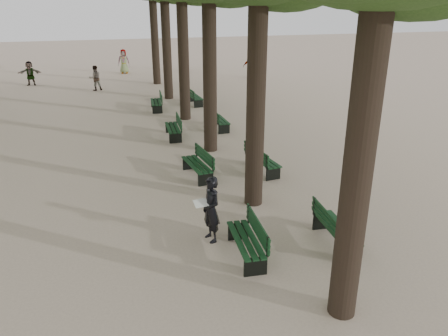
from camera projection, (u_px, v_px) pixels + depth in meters
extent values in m
plane|color=tan|center=(236.00, 267.00, 9.83)|extent=(120.00, 120.00, 0.00)
cylinder|color=#33261C|center=(363.00, 124.00, 7.06)|extent=(0.52, 0.52, 7.50)
cylinder|color=#33261C|center=(257.00, 75.00, 11.53)|extent=(0.52, 0.52, 7.50)
cylinder|color=#33261C|center=(210.00, 53.00, 16.01)|extent=(0.52, 0.52, 7.50)
cylinder|color=#33261C|center=(183.00, 41.00, 20.48)|extent=(0.52, 0.52, 7.50)
cylinder|color=#33261C|center=(166.00, 33.00, 24.95)|extent=(0.52, 0.52, 7.50)
cylinder|color=#33261C|center=(154.00, 28.00, 29.42)|extent=(0.52, 0.52, 7.50)
cube|color=black|center=(245.00, 248.00, 10.15)|extent=(0.65, 1.83, 0.45)
cube|color=black|center=(246.00, 239.00, 10.07)|extent=(0.67, 1.83, 0.04)
cube|color=black|center=(258.00, 228.00, 10.02)|extent=(0.17, 1.80, 0.40)
cube|color=black|center=(197.00, 171.00, 14.68)|extent=(0.73, 1.85, 0.45)
cube|color=black|center=(197.00, 164.00, 14.60)|extent=(0.75, 1.85, 0.04)
cube|color=black|center=(204.00, 156.00, 14.60)|extent=(0.25, 1.79, 0.40)
cube|color=black|center=(173.00, 133.00, 18.82)|extent=(0.63, 1.83, 0.45)
cube|color=black|center=(173.00, 128.00, 18.74)|extent=(0.65, 1.83, 0.04)
cube|color=black|center=(179.00, 121.00, 18.70)|extent=(0.15, 1.80, 0.40)
cube|color=black|center=(156.00, 106.00, 23.46)|extent=(0.67, 1.84, 0.45)
cube|color=black|center=(156.00, 102.00, 23.37)|extent=(0.69, 1.84, 0.04)
cube|color=black|center=(161.00, 97.00, 23.33)|extent=(0.19, 1.80, 0.40)
cube|color=black|center=(336.00, 236.00, 10.65)|extent=(0.68, 1.84, 0.45)
cube|color=black|center=(337.00, 228.00, 10.57)|extent=(0.70, 1.84, 0.04)
cube|color=black|center=(327.00, 219.00, 10.42)|extent=(0.20, 1.80, 0.40)
cube|color=black|center=(263.00, 166.00, 15.12)|extent=(0.73, 1.85, 0.45)
cube|color=black|center=(263.00, 160.00, 15.04)|extent=(0.75, 1.85, 0.04)
cube|color=black|center=(256.00, 153.00, 14.84)|extent=(0.25, 1.79, 0.40)
cube|color=black|center=(220.00, 124.00, 20.07)|extent=(0.53, 1.80, 0.45)
cube|color=black|center=(220.00, 119.00, 19.99)|extent=(0.55, 1.80, 0.04)
cube|color=black|center=(214.00, 114.00, 19.82)|extent=(0.05, 1.80, 0.40)
cube|color=black|center=(195.00, 101.00, 24.69)|extent=(0.61, 1.82, 0.45)
cube|color=black|center=(195.00, 97.00, 24.61)|extent=(0.63, 1.83, 0.04)
cube|color=black|center=(190.00, 92.00, 24.43)|extent=(0.13, 1.80, 0.40)
imported|color=black|center=(211.00, 209.00, 10.62)|extent=(0.49, 0.74, 1.69)
cube|color=white|center=(201.00, 203.00, 10.48)|extent=(0.37, 0.29, 0.12)
imported|color=#262628|center=(183.00, 59.00, 35.89)|extent=(0.60, 1.24, 1.85)
imported|color=#262628|center=(95.00, 78.00, 28.29)|extent=(0.82, 0.47, 1.59)
imported|color=#262628|center=(30.00, 73.00, 29.95)|extent=(1.54, 0.44, 1.63)
imported|color=#262628|center=(124.00, 61.00, 34.67)|extent=(0.97, 0.52, 1.88)
imported|color=#262628|center=(249.00, 67.00, 32.71)|extent=(1.02, 0.64, 1.64)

